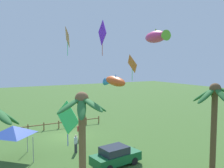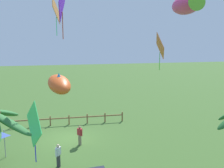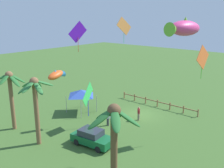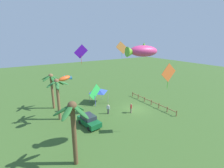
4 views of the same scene
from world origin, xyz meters
The scene contains 15 objects.
ground_plane centered at (0.00, 0.00, 0.00)m, with size 120.00×120.00×0.00m, color #3D6028.
palm_tree_0 centered at (-6.82, 13.14, 4.73)m, with size 3.18×3.30×6.50m.
palm_tree_1 centered at (3.15, 12.02, 4.63)m, with size 3.20×3.27×6.33m.
palm_tree_2 centered at (7.85, 11.78, 4.54)m, with size 3.16×3.15×6.16m.
rail_fence centered at (-0.12, -3.72, 0.58)m, with size 10.95×0.12×0.95m.
parked_car_0 centered at (-0.80, 9.01, 0.75)m, with size 4.08×2.18×1.51m.
spectator_0 centered at (0.91, 4.86, 0.81)m, with size 0.40×0.48×1.59m.
spectator_1 centered at (-0.78, 1.53, 0.81)m, with size 0.43×0.44×1.59m.
festival_tent centered at (5.96, 3.96, 2.47)m, with size 2.86×2.86×2.85m.
kite_diamond_0 centered at (0.41, 9.20, 10.09)m, with size 0.32×1.83×2.57m.
kite_diamond_1 centered at (-7.39, 1.40, 7.82)m, with size 0.48×2.21×3.05m.
kite_diamond_2 centered at (0.72, 2.47, 10.36)m, with size 0.49×1.92×2.71m.
kite_fish_3 centered at (-7.37, 5.74, 10.56)m, with size 2.03×3.67×1.46m.
kite_diamond_4 centered at (2.18, 6.50, 3.58)m, with size 1.05×2.46×3.68m.
kite_fish_5 centered at (0.68, 11.43, 6.80)m, with size 1.15×1.97×0.86m.
Camera 3 is at (-15.79, 23.89, 11.49)m, focal length 40.85 mm.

